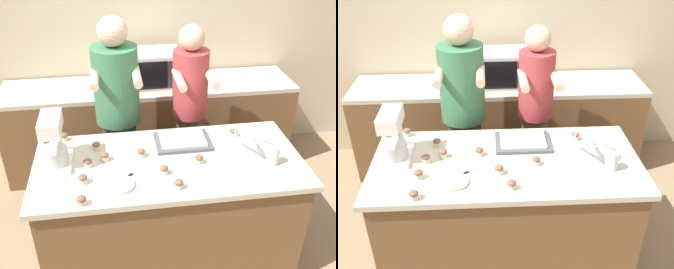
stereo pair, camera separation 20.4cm
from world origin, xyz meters
The scene contains 25 objects.
ground_plane centered at (0.00, 0.00, 0.00)m, with size 16.00×16.00×0.00m, color #937A5B.
back_wall centered at (0.00, 1.66, 1.35)m, with size 10.00×0.06×2.70m.
island_counter centered at (0.00, 0.00, 0.46)m, with size 1.81×0.85×0.91m.
back_counter centered at (0.00, 1.31, 0.45)m, with size 2.80×0.60×0.90m.
person_left centered at (-0.31, 0.69, 0.90)m, with size 0.37×0.52×1.72m.
person_right centered at (0.28, 0.69, 0.87)m, with size 0.31×0.48×1.63m.
stand_mixer centered at (-0.74, 0.08, 1.07)m, with size 0.20×0.30×0.36m.
mixing_bowl centered at (0.56, -0.01, 1.00)m, with size 0.23×0.23×0.17m.
baking_tray centered at (0.13, 0.21, 0.93)m, with size 0.39×0.28×0.04m.
microwave_oven centered at (0.03, 1.30, 1.06)m, with size 0.53×0.37×0.33m.
drinking_glass centered at (0.68, -0.14, 0.97)m, with size 0.07×0.07×0.12m.
small_plate centered at (-0.34, -0.23, 0.92)m, with size 0.18×0.18×0.02m.
knife centered at (-0.24, -0.11, 0.91)m, with size 0.19×0.14×0.01m.
cupcake_0 centered at (-0.72, 0.37, 0.94)m, with size 0.06×0.06×0.06m.
cupcake_1 centered at (0.52, 0.24, 0.94)m, with size 0.06×0.06×0.06m.
cupcake_2 centered at (-0.84, 0.31, 0.94)m, with size 0.06×0.06×0.06m.
cupcake_3 centered at (-0.18, 0.07, 0.94)m, with size 0.06×0.06×0.06m.
cupcake_4 centered at (0.02, -0.30, 0.94)m, with size 0.06×0.06×0.06m.
cupcake_5 centered at (-0.05, -0.14, 0.94)m, with size 0.06×0.06×0.06m.
cupcake_6 centered at (-0.43, 0.07, 0.94)m, with size 0.06×0.06×0.06m.
cupcake_7 centered at (-0.56, -0.37, 0.94)m, with size 0.06×0.06×0.06m.
cupcake_8 centered at (-0.56, -0.17, 0.94)m, with size 0.06×0.06×0.06m.
cupcake_9 centered at (-0.48, 0.21, 0.94)m, with size 0.06×0.06×0.06m.
cupcake_10 centered at (-0.54, 0.01, 0.94)m, with size 0.06×0.06×0.06m.
cupcake_11 centered at (0.19, -0.06, 0.94)m, with size 0.06×0.06×0.06m.
Camera 2 is at (-0.12, -2.18, 2.42)m, focal length 42.00 mm.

